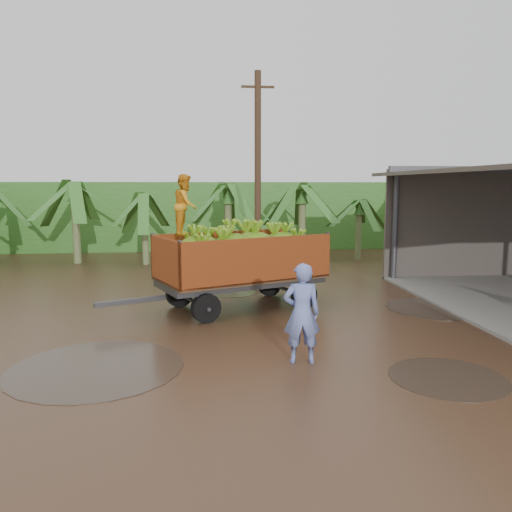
# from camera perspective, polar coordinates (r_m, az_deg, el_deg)

# --- Properties ---
(ground) EXTENTS (100.00, 100.00, 0.00)m
(ground) POSITION_cam_1_polar(r_m,az_deg,el_deg) (12.17, 1.75, -8.26)
(ground) COLOR black
(ground) RESTS_ON ground
(hedge_north) EXTENTS (22.00, 3.00, 3.60)m
(hedge_north) POSITION_cam_1_polar(r_m,az_deg,el_deg) (27.62, -7.03, 4.63)
(hedge_north) COLOR #2D661E
(hedge_north) RESTS_ON ground
(banana_trailer) EXTENTS (6.21, 3.75, 3.72)m
(banana_trailer) POSITION_cam_1_polar(r_m,az_deg,el_deg) (13.88, -1.88, -0.42)
(banana_trailer) COLOR #B14619
(banana_trailer) RESTS_ON ground
(man_blue) EXTENTS (0.74, 0.51, 1.96)m
(man_blue) POSITION_cam_1_polar(r_m,az_deg,el_deg) (9.70, 5.25, -6.53)
(man_blue) COLOR #6A7AC1
(man_blue) RESTS_ON ground
(utility_pole) EXTENTS (1.20, 0.24, 7.49)m
(utility_pole) POSITION_cam_1_polar(r_m,az_deg,el_deg) (18.56, 0.20, 9.24)
(utility_pole) COLOR #47301E
(utility_pole) RESTS_ON ground
(banana_plants) EXTENTS (24.48, 20.73, 4.46)m
(banana_plants) POSITION_cam_1_polar(r_m,az_deg,el_deg) (18.93, -18.58, 2.71)
(banana_plants) COLOR #2D661E
(banana_plants) RESTS_ON ground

